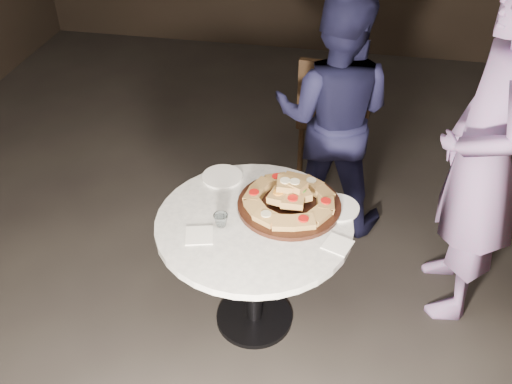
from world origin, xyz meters
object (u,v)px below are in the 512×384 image
table (254,241)px  diner_navy (333,116)px  focaccia_pile (289,197)px  water_glass (221,220)px  chair_far (334,112)px  diner_teal (483,160)px  serving_board (289,205)px

table → diner_navy: bearing=73.2°
focaccia_pile → water_glass: bearing=-145.6°
chair_far → diner_navy: size_ratio=0.64×
water_glass → diner_teal: bearing=20.9°
chair_far → diner_navy: (0.01, -0.40, 0.19)m
focaccia_pile → water_glass: focaccia_pile is taller
focaccia_pile → chair_far: size_ratio=0.46×
water_glass → focaccia_pile: bearing=34.4°
table → water_glass: bearing=-156.0°
table → serving_board: serving_board is taller
focaccia_pile → chair_far: (0.13, 1.22, -0.20)m
table → focaccia_pile: size_ratio=2.49×
diner_teal → chair_far: bearing=-147.0°
serving_board → water_glass: (-0.29, -0.19, 0.02)m
focaccia_pile → chair_far: chair_far is taller
focaccia_pile → diner_teal: bearing=15.8°
focaccia_pile → diner_teal: 0.92m
table → serving_board: (0.15, 0.13, 0.14)m
serving_board → diner_navy: size_ratio=0.34×
serving_board → water_glass: size_ratio=7.23×
water_glass → chair_far: chair_far is taller
water_glass → chair_far: 1.49m
serving_board → focaccia_pile: size_ratio=1.13×
serving_board → diner_teal: diner_teal is taller
diner_teal → serving_board: bearing=-78.5°
table → diner_teal: 1.14m
focaccia_pile → diner_teal: diner_teal is taller
serving_board → water_glass: bearing=-146.1°
table → water_glass: water_glass is taller
serving_board → focaccia_pile: bearing=99.3°
table → serving_board: bearing=41.7°
water_glass → diner_navy: size_ratio=0.05×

